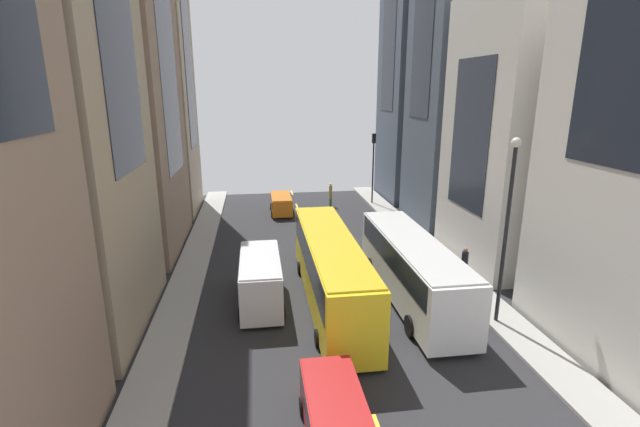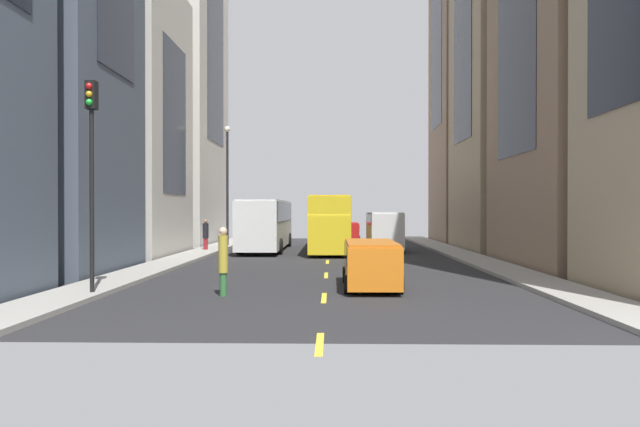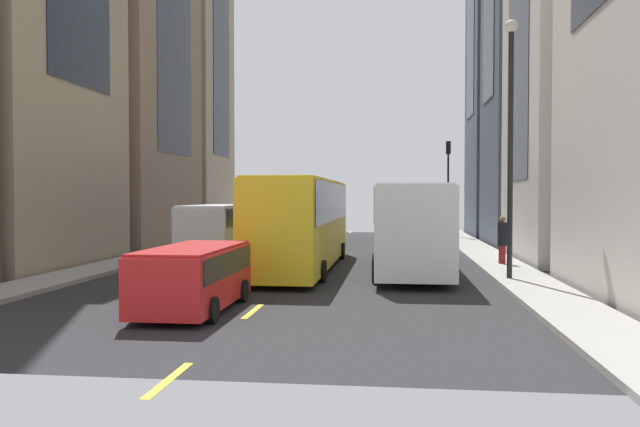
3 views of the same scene
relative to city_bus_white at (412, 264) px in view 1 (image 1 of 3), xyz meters
name	(u,v)px [view 1 (image 1 of 3)]	position (x,y,z in m)	size (l,w,h in m)	color
ground_plane	(318,264)	(4.23, -5.56, -2.01)	(41.94, 41.94, 0.00)	#28282B
sidewalk_west	(436,257)	(-3.74, -5.56, -1.93)	(1.99, 44.00, 0.15)	#9E9B93
sidewalk_east	(191,270)	(12.20, -5.56, -1.93)	(1.99, 44.00, 0.15)	#9E9B93
lane_stripe_0	(292,193)	(4.23, -26.56, -2.00)	(0.16, 2.00, 0.01)	yellow
lane_stripe_1	(297,206)	(4.23, -20.56, -2.00)	(0.16, 2.00, 0.01)	yellow
lane_stripe_2	(303,224)	(4.23, -14.56, -2.00)	(0.16, 2.00, 0.01)	yellow
lane_stripe_3	(312,249)	(4.23, -8.56, -2.00)	(0.16, 2.00, 0.01)	yellow
lane_stripe_4	(325,284)	(4.23, -2.56, -2.00)	(0.16, 2.00, 0.01)	yellow
lane_stripe_5	(345,338)	(4.23, 3.44, -2.00)	(0.16, 2.00, 0.01)	yellow
building_west_2	(518,135)	(-8.08, -4.69, 6.18)	(6.34, 8.60, 16.39)	beige
building_east_0	(128,61)	(18.30, -20.49, 11.18)	(9.90, 7.68, 26.38)	tan
building_east_1	(117,71)	(16.55, -10.58, 10.01)	(6.37, 10.21, 24.04)	#937760
city_bus_white	(412,264)	(0.00, 0.00, 0.00)	(2.80, 11.71, 3.35)	silver
streetcar_yellow	(331,265)	(4.32, -0.21, 0.12)	(2.70, 13.06, 3.59)	yellow
delivery_van_white	(260,277)	(7.94, -0.58, -0.49)	(2.25, 5.70, 2.58)	white
car_orange_0	(281,203)	(5.85, -18.32, -1.04)	(1.94, 4.32, 1.64)	orange
car_red_1	(336,417)	(5.74, 9.53, -1.03)	(2.03, 4.78, 1.65)	red
pedestrian_crossing_near	(331,194)	(1.00, -20.25, -0.81)	(0.31, 0.31, 2.21)	#336B38
pedestrian_walking_far	(464,263)	(-3.79, -1.67, -0.82)	(0.38, 0.38, 1.97)	maroon
traffic_light_near_corner	(373,156)	(-3.14, -20.47, 2.73)	(0.32, 0.44, 6.70)	black
streetlamp_near	(508,216)	(-3.24, 3.06, 3.36)	(0.44, 0.44, 8.75)	black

